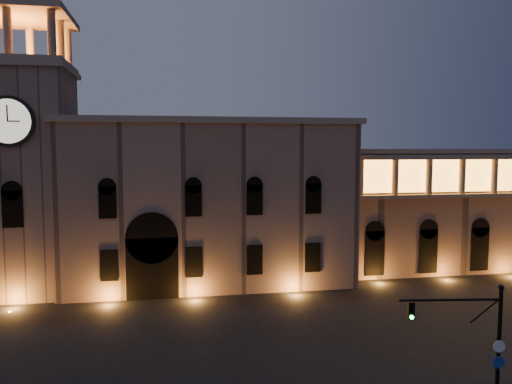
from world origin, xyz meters
TOP-DOWN VIEW (x-y plane):
  - ground at (0.00, 0.00)m, footprint 160.00×160.00m
  - government_building at (-2.08, 21.93)m, footprint 30.80×12.80m
  - clock_tower at (-20.50, 20.98)m, footprint 9.80×9.80m
  - colonnade_wing at (32.00, 23.92)m, footprint 40.60×11.50m
  - traffic_light at (9.36, -9.74)m, footprint 5.54×1.10m

SIDE VIEW (x-z plane):
  - ground at x=0.00m, z-range 0.00..0.00m
  - traffic_light at x=9.36m, z-range 0.19..7.84m
  - colonnade_wing at x=32.00m, z-range 0.08..14.58m
  - government_building at x=-2.08m, z-range -0.03..17.57m
  - clock_tower at x=-20.50m, z-range -3.70..28.70m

